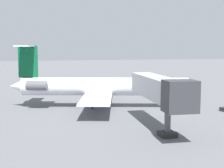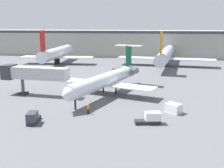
# 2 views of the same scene
# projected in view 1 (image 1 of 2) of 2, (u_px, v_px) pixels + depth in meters

# --- Properties ---
(ground_plane) EXTENTS (400.00, 400.00, 0.10)m
(ground_plane) POSITION_uv_depth(u_px,v_px,m) (123.00, 108.00, 50.80)
(ground_plane) COLOR #5B5B60
(regional_jet) EXTENTS (22.44, 30.89, 10.20)m
(regional_jet) POSITION_uv_depth(u_px,v_px,m) (100.00, 86.00, 50.48)
(regional_jet) COLOR silver
(regional_jet) RESTS_ON ground_plane
(jet_bridge) EXTENTS (15.39, 3.96, 6.62)m
(jet_bridge) POSITION_uv_depth(u_px,v_px,m) (161.00, 90.00, 35.64)
(jet_bridge) COLOR #ADADB2
(jet_bridge) RESTS_ON ground_plane
(ground_crew_marshaller) EXTENTS (0.28, 0.41, 1.69)m
(ground_crew_marshaller) POSITION_uv_depth(u_px,v_px,m) (177.00, 99.00, 53.85)
(ground_crew_marshaller) COLOR black
(ground_crew_marshaller) RESTS_ON ground_plane
(baggage_tug_lead) EXTENTS (4.22, 2.35, 1.90)m
(baggage_tug_lead) POSITION_uv_depth(u_px,v_px,m) (166.00, 90.00, 65.13)
(baggage_tug_lead) COLOR #262628
(baggage_tug_lead) RESTS_ON ground_plane
(cargo_container_uld) EXTENTS (3.23, 3.06, 1.69)m
(cargo_container_uld) POSITION_uv_depth(u_px,v_px,m) (133.00, 89.00, 67.12)
(cargo_container_uld) COLOR silver
(cargo_container_uld) RESTS_ON ground_plane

